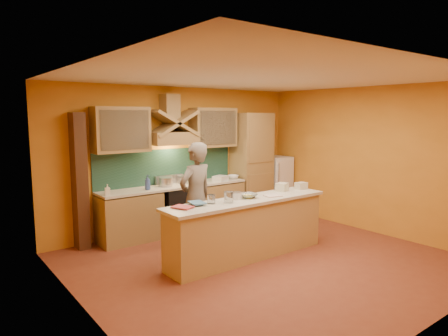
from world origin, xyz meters
TOP-DOWN VIEW (x-y plane):
  - floor at (0.00, 0.00)m, footprint 5.50×5.00m
  - ceiling at (0.00, 0.00)m, footprint 5.50×5.00m
  - wall_back at (0.00, 2.50)m, footprint 5.50×0.02m
  - wall_front at (0.00, -2.50)m, footprint 5.50×0.02m
  - wall_left at (-2.75, 0.00)m, footprint 0.02×5.00m
  - wall_right at (2.75, 0.00)m, footprint 0.02×5.00m
  - base_cabinet_left at (-1.25, 2.20)m, footprint 1.10×0.60m
  - base_cabinet_right at (0.65, 2.20)m, footprint 1.10×0.60m
  - counter_top at (-0.30, 2.20)m, footprint 3.00×0.62m
  - stove at (-0.30, 2.20)m, footprint 0.60×0.58m
  - backsplash at (-0.30, 2.48)m, footprint 3.00×0.03m
  - range_hood at (-0.30, 2.25)m, footprint 0.92×0.50m
  - hood_chimney at (-0.30, 2.35)m, footprint 0.30×0.30m
  - upper_cabinet_left at (-1.30, 2.33)m, footprint 1.00×0.35m
  - upper_cabinet_right at (0.70, 2.33)m, footprint 1.00×0.35m
  - pantry_column at (1.65, 2.20)m, footprint 0.80×0.60m
  - fridge at (2.40, 2.20)m, footprint 0.58×0.60m
  - trim_column_left at (-2.05, 2.35)m, footprint 0.20×0.30m
  - island_body at (-0.10, 0.30)m, footprint 2.80×0.55m
  - island_top at (-0.10, 0.30)m, footprint 2.90×0.62m
  - person at (-0.59, 1.03)m, footprint 0.73×0.55m
  - pot_large at (-0.49, 2.20)m, footprint 0.28×0.28m
  - pot_small at (-0.07, 2.28)m, footprint 0.21×0.21m
  - soap_bottle_a at (-1.69, 2.06)m, footprint 0.10×0.10m
  - soap_bottle_b at (-0.93, 2.10)m, footprint 0.14×0.14m
  - bowl_back at (1.09, 2.15)m, footprint 0.26×0.26m
  - dish_rack at (0.70, 2.08)m, footprint 0.35×0.32m
  - book_lower at (-1.34, 0.35)m, footprint 0.30×0.34m
  - book_upper at (-1.06, 0.46)m, footprint 0.25×0.31m
  - jar_large at (-0.50, 0.28)m, footprint 0.18×0.18m
  - jar_small at (-0.74, 0.39)m, footprint 0.13×0.13m
  - kitchen_scale at (-0.25, 0.39)m, footprint 0.16×0.16m
  - mixing_bowl at (-0.04, 0.37)m, footprint 0.37×0.37m
  - cloth at (0.37, 0.22)m, footprint 0.30×0.25m
  - grocery_bag_a at (0.82, 0.46)m, footprint 0.26×0.23m
  - grocery_bag_b at (1.22, 0.37)m, footprint 0.21×0.17m

SIDE VIEW (x-z plane):
  - floor at x=0.00m, z-range -0.01..0.01m
  - base_cabinet_left at x=-1.25m, z-range 0.00..0.86m
  - base_cabinet_right at x=0.65m, z-range 0.00..0.86m
  - island_body at x=-0.10m, z-range 0.00..0.88m
  - stove at x=-0.30m, z-range 0.00..0.90m
  - fridge at x=2.40m, z-range 0.00..1.30m
  - counter_top at x=-0.30m, z-range 0.88..0.92m
  - person at x=-0.59m, z-range 0.00..1.82m
  - island_top at x=-0.10m, z-range 0.90..0.95m
  - cloth at x=0.37m, z-range 0.94..0.96m
  - bowl_back at x=1.09m, z-range 0.92..0.99m
  - book_lower at x=-1.34m, z-range 0.94..0.97m
  - dish_rack at x=0.70m, z-range 0.92..1.02m
  - pot_small at x=-0.07m, z-range 0.90..1.05m
  - book_upper at x=-1.06m, z-range 0.97..0.99m
  - mixing_bowl at x=-0.04m, z-range 0.95..1.02m
  - pot_large at x=-0.49m, z-range 0.90..1.08m
  - kitchen_scale at x=-0.25m, z-range 0.95..1.05m
  - grocery_bag_b at x=1.22m, z-range 0.94..1.06m
  - jar_small at x=-0.74m, z-range 0.95..1.08m
  - soap_bottle_a at x=-1.69m, z-range 0.92..1.11m
  - grocery_bag_a at x=0.82m, z-range 0.95..1.08m
  - jar_large at x=-0.50m, z-range 0.94..1.11m
  - soap_bottle_b at x=-0.93m, z-range 0.92..1.19m
  - pantry_column at x=1.65m, z-range 0.00..2.30m
  - trim_column_left at x=-2.05m, z-range 0.00..2.30m
  - backsplash at x=-0.30m, z-range 0.90..1.60m
  - wall_back at x=0.00m, z-range 0.00..2.80m
  - wall_front at x=0.00m, z-range 0.00..2.80m
  - wall_left at x=-2.75m, z-range 0.00..2.80m
  - wall_right at x=2.75m, z-range 0.00..2.80m
  - range_hood at x=-0.30m, z-range 1.70..1.94m
  - upper_cabinet_left at x=-1.30m, z-range 1.60..2.40m
  - upper_cabinet_right at x=0.70m, z-range 1.60..2.40m
  - hood_chimney at x=-0.30m, z-range 2.15..2.65m
  - ceiling at x=0.00m, z-range 2.79..2.80m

